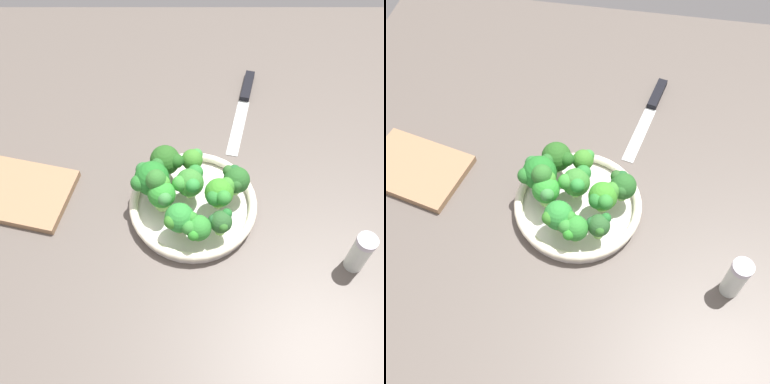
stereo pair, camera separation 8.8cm
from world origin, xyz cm
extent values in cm
cube|color=#5A514A|center=(0.00, 0.00, -1.25)|extent=(130.00, 130.00, 2.50)
cylinder|color=silver|center=(-1.62, -3.65, 0.70)|extent=(24.36, 24.36, 1.41)
torus|color=#F1E7C9|center=(-1.62, -3.65, 2.26)|extent=(25.37, 25.37, 1.72)
cylinder|color=#94D661|center=(-2.30, -1.95, 4.10)|extent=(2.08, 2.08, 1.95)
sphere|color=#377E2F|center=(-2.30, -1.95, 6.87)|extent=(5.52, 5.52, 5.52)
sphere|color=#2A7A2F|center=(-1.21, -0.12, 7.46)|extent=(3.17, 3.17, 3.17)
sphere|color=#2F8A37|center=(-1.76, -3.60, 8.23)|extent=(2.80, 2.80, 2.80)
sphere|color=#388C33|center=(-4.13, -2.88, 7.84)|extent=(3.07, 3.07, 3.07)
cylinder|color=#89BE5B|center=(3.27, -4.43, 4.18)|extent=(2.31, 2.31, 2.11)
sphere|color=#3A8D27|center=(3.27, -4.43, 7.05)|extent=(5.57, 5.57, 5.57)
sphere|color=#308530|center=(3.96, -6.61, 8.55)|extent=(2.84, 2.84, 2.84)
sphere|color=#3B832D|center=(4.83, -3.16, 7.55)|extent=(3.33, 3.33, 3.33)
sphere|color=#2A7A2E|center=(2.32, -6.02, 7.75)|extent=(3.11, 3.11, 3.11)
cylinder|color=#93C965|center=(-0.69, -11.80, 4.05)|extent=(1.94, 1.94, 1.86)
sphere|color=#2E842E|center=(-0.69, -11.80, 6.53)|extent=(4.78, 4.78, 4.78)
sphere|color=#2C8C27|center=(-1.60, -13.53, 7.05)|extent=(2.20, 2.20, 2.20)
sphere|color=#328330|center=(-2.42, -12.32, 7.50)|extent=(2.78, 2.78, 2.78)
cylinder|color=#89B24E|center=(-4.12, -10.08, 4.29)|extent=(1.90, 1.90, 2.33)
sphere|color=#2C8833|center=(-4.12, -10.08, 7.24)|extent=(5.50, 5.50, 5.50)
sphere|color=#358127|center=(-5.58, -11.28, 7.85)|extent=(2.70, 2.70, 2.70)
sphere|color=#2F802B|center=(-1.96, -10.51, 7.74)|extent=(2.54, 2.54, 2.54)
cylinder|color=#A2CE6B|center=(-7.21, 3.38, 4.12)|extent=(1.97, 1.97, 1.99)
sphere|color=#265A1E|center=(-7.21, 3.38, 7.07)|extent=(6.03, 6.03, 6.03)
sphere|color=#21571D|center=(-4.91, 2.46, 7.96)|extent=(2.91, 2.91, 2.91)
sphere|color=#23631A|center=(-8.42, 1.98, 7.55)|extent=(2.90, 2.90, 2.90)
sphere|color=#256225|center=(-8.49, 1.17, 8.26)|extent=(2.84, 2.84, 2.84)
cylinder|color=#78C25E|center=(-1.84, 3.49, 4.39)|extent=(2.03, 2.03, 2.53)
sphere|color=#3B8129|center=(-1.84, 3.49, 7.04)|extent=(4.27, 4.27, 4.27)
sphere|color=#378935|center=(-0.93, 4.51, 7.42)|extent=(2.47, 2.47, 2.47)
sphere|color=#338D39|center=(-3.27, 3.11, 7.26)|extent=(1.96, 1.96, 1.96)
cylinder|color=#9BD572|center=(6.73, -1.45, 4.23)|extent=(1.82, 1.82, 2.22)
sphere|color=#265E24|center=(6.73, -1.45, 7.03)|extent=(5.20, 5.20, 5.20)
sphere|color=#2A5B25|center=(5.23, -0.49, 7.91)|extent=(2.38, 2.38, 2.38)
sphere|color=#2B6429|center=(6.57, -2.90, 7.70)|extent=(2.57, 2.57, 2.57)
sphere|color=#215A28|center=(6.29, 0.38, 7.84)|extent=(2.63, 2.63, 2.63)
cylinder|color=#87C85D|center=(3.41, -10.55, 4.15)|extent=(1.92, 1.92, 2.05)
sphere|color=#295828|center=(3.41, -10.55, 6.55)|extent=(4.22, 4.22, 4.22)
sphere|color=#24592C|center=(2.17, -10.38, 6.87)|extent=(2.27, 2.27, 2.27)
sphere|color=#226929|center=(4.51, -9.35, 7.46)|extent=(1.97, 1.97, 1.97)
sphere|color=#2C6624|center=(3.75, -12.06, 7.21)|extent=(1.77, 1.77, 1.77)
cylinder|color=#98CE6E|center=(-9.52, -1.53, 4.24)|extent=(2.64, 2.64, 2.24)
sphere|color=#217226|center=(-9.52, -1.53, 7.57)|extent=(6.78, 6.78, 6.78)
sphere|color=#2E6E29|center=(-8.59, -3.18, 9.42)|extent=(4.05, 4.05, 4.05)
sphere|color=#277029|center=(-11.92, -2.85, 7.96)|extent=(3.20, 3.20, 3.20)
sphere|color=#2A6F30|center=(-11.21, -0.02, 8.34)|extent=(2.98, 2.98, 2.98)
cylinder|color=#8DCF62|center=(-7.57, -4.86, 4.31)|extent=(2.74, 2.74, 2.37)
sphere|color=green|center=(-7.57, -4.86, 7.24)|extent=(5.36, 5.36, 5.36)
sphere|color=#3C863F|center=(-6.94, -6.55, 8.19)|extent=(2.71, 2.71, 2.71)
sphere|color=#409130|center=(-7.40, -3.29, 8.58)|extent=(3.04, 3.04, 3.04)
cube|color=silver|center=(8.69, 18.50, 0.20)|extent=(6.32, 17.15, 0.40)
cube|color=black|center=(11.65, 31.46, 0.75)|extent=(4.28, 9.85, 1.50)
cube|color=#966F4E|center=(-37.41, -0.42, 0.80)|extent=(23.89, 19.30, 1.60)
cylinder|color=silver|center=(28.17, -15.94, 4.18)|extent=(3.49, 3.49, 8.35)
cylinder|color=#BDB6C7|center=(28.17, -15.94, 8.96)|extent=(3.66, 3.66, 1.22)
camera|label=1|loc=(-1.85, -53.94, 78.93)|focal=43.33mm
camera|label=2|loc=(6.95, -53.20, 78.93)|focal=43.33mm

